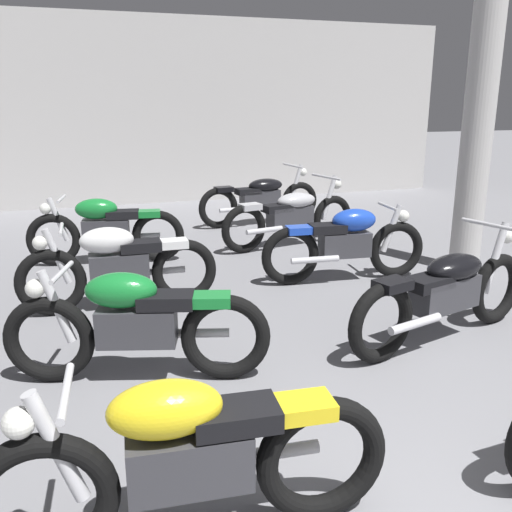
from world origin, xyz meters
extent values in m
cube|color=#BCBAB7|center=(0.00, 10.16, 1.80)|extent=(12.51, 0.24, 3.60)
cylinder|color=#BCBAB7|center=(2.87, 4.22, 1.60)|extent=(0.36, 0.36, 3.20)
torus|color=black|center=(-1.90, 1.00, 0.34)|extent=(0.68, 0.17, 0.67)
torus|color=black|center=(-0.61, 0.89, 0.34)|extent=(0.68, 0.17, 0.67)
cylinder|color=silver|center=(-1.82, 0.99, 0.59)|extent=(0.25, 0.09, 0.56)
cube|color=#38383D|center=(-1.25, 0.94, 0.44)|extent=(0.59, 0.29, 0.28)
ellipsoid|color=yellow|center=(-1.35, 0.95, 0.72)|extent=(0.54, 0.32, 0.26)
cube|color=black|center=(-1.03, 0.92, 0.64)|extent=(0.42, 0.27, 0.10)
cube|color=yellow|center=(-0.71, 0.90, 0.64)|extent=(0.30, 0.22, 0.08)
cylinder|color=silver|center=(-1.76, 0.99, 0.85)|extent=(0.08, 0.48, 0.04)
sphere|color=white|center=(-1.96, 1.00, 0.73)|extent=(0.14, 0.14, 0.14)
cylinder|color=silver|center=(-0.84, 1.04, 0.32)|extent=(0.55, 0.12, 0.07)
torus|color=black|center=(-1.92, 2.80, 0.34)|extent=(0.67, 0.29, 0.67)
torus|color=black|center=(-0.67, 2.44, 0.34)|extent=(0.67, 0.29, 0.67)
cylinder|color=silver|center=(-1.85, 2.78, 0.59)|extent=(0.25, 0.14, 0.56)
cube|color=#38383D|center=(-1.30, 2.62, 0.44)|extent=(0.62, 0.39, 0.28)
ellipsoid|color=#197F33|center=(-1.39, 2.65, 0.72)|extent=(0.58, 0.41, 0.26)
cube|color=black|center=(-1.09, 2.56, 0.64)|extent=(0.45, 0.34, 0.10)
cube|color=#197F33|center=(-0.77, 2.47, 0.64)|extent=(0.32, 0.27, 0.08)
cylinder|color=silver|center=(-1.79, 2.77, 0.85)|extent=(0.17, 0.47, 0.04)
sphere|color=white|center=(-1.98, 2.82, 0.73)|extent=(0.14, 0.14, 0.14)
cylinder|color=silver|center=(-0.88, 2.63, 0.32)|extent=(0.55, 0.22, 0.07)
torus|color=black|center=(-1.94, 4.21, 0.34)|extent=(0.67, 0.13, 0.67)
torus|color=black|center=(-0.64, 4.18, 0.34)|extent=(0.67, 0.13, 0.67)
cylinder|color=silver|center=(-1.86, 4.21, 0.59)|extent=(0.24, 0.08, 0.56)
cube|color=#38383D|center=(-1.29, 4.19, 0.44)|extent=(0.58, 0.25, 0.28)
ellipsoid|color=white|center=(-1.39, 4.19, 0.72)|extent=(0.53, 0.29, 0.26)
cube|color=black|center=(-1.07, 4.19, 0.64)|extent=(0.41, 0.25, 0.10)
cube|color=white|center=(-0.74, 4.18, 0.64)|extent=(0.28, 0.21, 0.08)
cylinder|color=silver|center=(-1.80, 4.21, 0.85)|extent=(0.05, 0.48, 0.04)
sphere|color=white|center=(-2.00, 4.21, 0.73)|extent=(0.14, 0.14, 0.14)
cylinder|color=silver|center=(-0.89, 4.31, 0.32)|extent=(0.55, 0.08, 0.07)
torus|color=black|center=(-1.95, 6.00, 0.34)|extent=(0.68, 0.22, 0.67)
torus|color=black|center=(-0.67, 5.78, 0.34)|extent=(0.68, 0.22, 0.67)
cylinder|color=silver|center=(-1.87, 5.98, 0.59)|extent=(0.25, 0.11, 0.56)
cube|color=#38383D|center=(-1.31, 5.89, 0.44)|extent=(0.60, 0.33, 0.28)
ellipsoid|color=#197F33|center=(-1.41, 5.91, 0.72)|extent=(0.56, 0.36, 0.26)
cube|color=black|center=(-1.09, 5.85, 0.64)|extent=(0.43, 0.30, 0.10)
cube|color=#197F33|center=(-0.76, 5.80, 0.64)|extent=(0.31, 0.24, 0.08)
cylinder|color=silver|center=(-1.81, 5.97, 0.85)|extent=(0.11, 0.48, 0.04)
sphere|color=white|center=(-2.01, 6.01, 0.73)|extent=(0.14, 0.14, 0.14)
cylinder|color=silver|center=(-0.89, 5.95, 0.32)|extent=(0.55, 0.16, 0.07)
torus|color=black|center=(2.02, 2.71, 0.34)|extent=(0.68, 0.28, 0.67)
torus|color=black|center=(0.57, 2.32, 0.34)|extent=(0.68, 0.28, 0.67)
cylinder|color=silver|center=(1.94, 2.69, 0.65)|extent=(0.28, 0.14, 0.66)
cube|color=#38383D|center=(1.29, 2.51, 0.44)|extent=(0.70, 0.40, 0.28)
ellipsoid|color=black|center=(1.39, 2.54, 0.66)|extent=(0.66, 0.46, 0.22)
cube|color=black|center=(1.08, 2.46, 0.57)|extent=(0.45, 0.33, 0.10)
cube|color=black|center=(0.67, 2.35, 0.64)|extent=(0.32, 0.27, 0.08)
cylinder|color=silver|center=(1.88, 2.67, 0.96)|extent=(0.21, 0.67, 0.04)
sphere|color=white|center=(2.08, 2.72, 0.84)|extent=(0.14, 0.14, 0.14)
cylinder|color=silver|center=(0.85, 2.26, 0.32)|extent=(0.55, 0.21, 0.07)
torus|color=black|center=(1.90, 4.23, 0.34)|extent=(0.68, 0.17, 0.67)
torus|color=black|center=(0.60, 4.35, 0.34)|extent=(0.68, 0.17, 0.67)
cylinder|color=silver|center=(1.82, 4.24, 0.59)|extent=(0.25, 0.09, 0.56)
cube|color=#38383D|center=(1.25, 4.29, 0.44)|extent=(0.59, 0.29, 0.28)
ellipsoid|color=blue|center=(1.35, 4.28, 0.72)|extent=(0.54, 0.33, 0.26)
cube|color=black|center=(1.03, 4.31, 0.64)|extent=(0.42, 0.28, 0.10)
cube|color=blue|center=(0.70, 4.34, 0.64)|extent=(0.30, 0.23, 0.08)
cylinder|color=silver|center=(1.76, 4.24, 0.85)|extent=(0.08, 0.48, 0.04)
sphere|color=white|center=(1.96, 4.23, 0.73)|extent=(0.14, 0.14, 0.14)
cylinder|color=silver|center=(0.84, 4.20, 0.32)|extent=(0.55, 0.12, 0.07)
torus|color=black|center=(1.98, 6.11, 0.34)|extent=(0.68, 0.24, 0.67)
torus|color=black|center=(0.50, 5.82, 0.34)|extent=(0.68, 0.24, 0.67)
cylinder|color=silver|center=(1.90, 6.10, 0.65)|extent=(0.28, 0.12, 0.66)
cube|color=#38383D|center=(1.24, 5.97, 0.44)|extent=(0.69, 0.36, 0.28)
ellipsoid|color=#B7B7BC|center=(1.34, 5.99, 0.66)|extent=(0.65, 0.43, 0.22)
cube|color=black|center=(1.02, 5.92, 0.57)|extent=(0.44, 0.31, 0.10)
cube|color=#B7B7BC|center=(0.60, 5.84, 0.64)|extent=(0.31, 0.25, 0.08)
cylinder|color=silver|center=(1.84, 6.08, 0.96)|extent=(0.17, 0.67, 0.04)
sphere|color=white|center=(2.03, 6.12, 0.84)|extent=(0.14, 0.14, 0.14)
cylinder|color=silver|center=(0.77, 5.74, 0.32)|extent=(0.55, 0.18, 0.07)
torus|color=black|center=(2.05, 7.57, 0.34)|extent=(0.68, 0.18, 0.67)
torus|color=black|center=(0.56, 7.41, 0.34)|extent=(0.68, 0.18, 0.67)
cylinder|color=silver|center=(1.97, 7.56, 0.65)|extent=(0.28, 0.10, 0.66)
cube|color=#38383D|center=(1.30, 7.49, 0.44)|extent=(0.68, 0.31, 0.28)
ellipsoid|color=black|center=(1.40, 7.50, 0.66)|extent=(0.63, 0.38, 0.22)
cube|color=black|center=(1.08, 7.46, 0.57)|extent=(0.42, 0.28, 0.10)
cube|color=black|center=(0.66, 7.42, 0.64)|extent=(0.30, 0.23, 0.08)
cylinder|color=silver|center=(1.91, 7.55, 0.96)|extent=(0.11, 0.68, 0.04)
sphere|color=white|center=(2.11, 7.57, 0.84)|extent=(0.14, 0.14, 0.14)
cylinder|color=silver|center=(0.82, 7.30, 0.32)|extent=(0.55, 0.13, 0.07)
camera|label=1|loc=(-1.66, -1.26, 2.04)|focal=39.11mm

